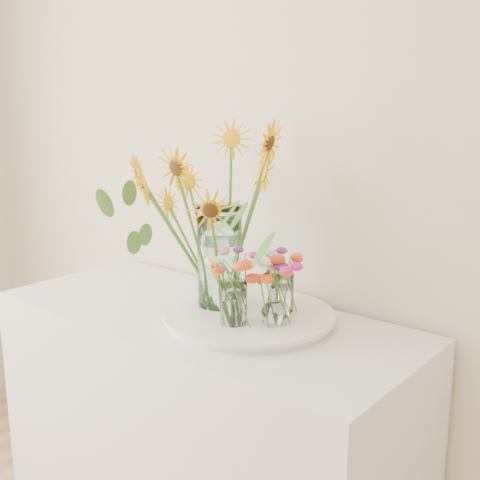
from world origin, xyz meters
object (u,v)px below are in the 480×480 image
at_px(small_vase_b, 275,305).
at_px(counter, 203,442).
at_px(tray, 250,318).
at_px(small_vase_c, 282,293).
at_px(small_vase_a, 234,303).
at_px(mason_jar, 220,256).

bearing_deg(small_vase_b, counter, -176.29).
distance_m(tray, small_vase_c, 0.12).
bearing_deg(small_vase_a, mason_jar, 144.81).
distance_m(counter, small_vase_b, 0.60).
distance_m(tray, small_vase_b, 0.13).
height_order(mason_jar, small_vase_a, mason_jar).
relative_size(counter, small_vase_a, 10.68).
relative_size(tray, mason_jar, 1.54).
relative_size(tray, small_vase_c, 4.04).
height_order(tray, small_vase_b, small_vase_b).
bearing_deg(small_vase_c, mason_jar, -157.50).
bearing_deg(counter, small_vase_a, -18.33).
height_order(counter, tray, tray).
bearing_deg(mason_jar, tray, 0.55).
bearing_deg(tray, small_vase_c, 48.82).
xyz_separation_m(tray, mason_jar, (-0.12, -0.00, 0.17)).
relative_size(mason_jar, small_vase_b, 2.74).
distance_m(small_vase_a, small_vase_b, 0.12).
xyz_separation_m(small_vase_a, small_vase_b, (0.09, 0.08, -0.01)).
height_order(small_vase_a, small_vase_c, small_vase_a).
relative_size(small_vase_a, small_vase_b, 1.12).
distance_m(counter, tray, 0.49).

